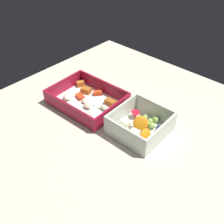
{
  "coord_description": "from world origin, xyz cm",
  "views": [
    {
      "loc": [
        38.81,
        -44.29,
        53.27
      ],
      "look_at": [
        -1.98,
        0.36,
        4.0
      ],
      "focal_mm": 42.4,
      "sensor_mm": 36.0,
      "label": 1
    }
  ],
  "objects": [
    {
      "name": "table_surface",
      "position": [
        0.0,
        0.0,
        1.0
      ],
      "size": [
        80.0,
        80.0,
        2.0
      ],
      "primitive_type": "cube",
      "color": "beige",
      "rests_on": "ground"
    },
    {
      "name": "fruit_bowl",
      "position": [
        8.04,
        1.17,
        4.12
      ],
      "size": [
        14.28,
        14.79,
        6.16
      ],
      "rotation": [
        0.0,
        0.0,
        0.02
      ],
      "color": "silver",
      "rests_on": "table_surface"
    },
    {
      "name": "pasta_container",
      "position": [
        -12.05,
        -0.26,
        3.49
      ],
      "size": [
        22.66,
        17.37,
        5.01
      ],
      "rotation": [
        0.0,
        0.0,
        0.04
      ],
      "color": "white",
      "rests_on": "table_surface"
    }
  ]
}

